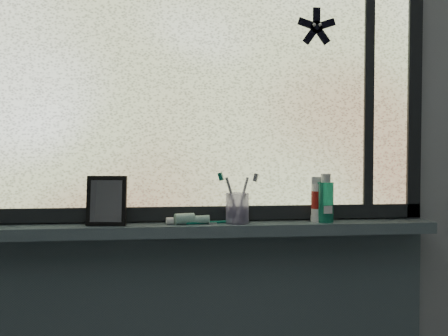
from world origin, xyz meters
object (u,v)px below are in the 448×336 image
Objects in this scene: mouthwash_bottle at (326,198)px; cream_tube at (318,198)px; vanity_mirror at (107,201)px; toothbrush_cup at (237,208)px.

cream_tube is (-0.02, 0.02, -0.00)m from mouthwash_bottle.
mouthwash_bottle is at bearing 7.84° from vanity_mirror.
vanity_mirror is 0.76m from mouthwash_bottle.
mouthwash_bottle is (0.32, -0.00, 0.03)m from toothbrush_cup.
mouthwash_bottle is (0.76, 0.00, 0.00)m from vanity_mirror.
mouthwash_bottle reaches higher than cream_tube.
cream_tube is (0.29, 0.02, 0.03)m from toothbrush_cup.
toothbrush_cup is (0.45, 0.00, -0.03)m from vanity_mirror.
cream_tube is (0.74, 0.02, 0.00)m from vanity_mirror.
vanity_mirror is 0.45m from toothbrush_cup.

